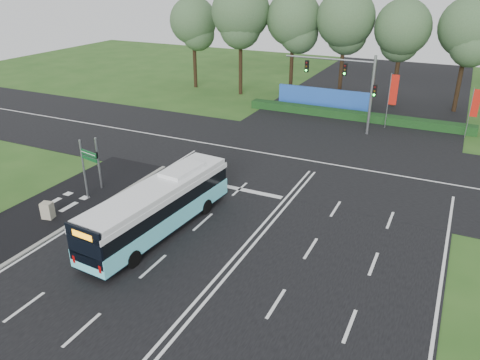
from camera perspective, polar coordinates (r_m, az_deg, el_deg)
name	(u,v)px	position (r m, az deg, el deg)	size (l,w,h in m)	color
ground	(254,235)	(26.38, 1.73, -6.74)	(120.00, 120.00, 0.00)	#29521B
road_main	(254,235)	(26.37, 1.73, -6.70)	(20.00, 120.00, 0.04)	black
road_cross	(318,162)	(36.55, 9.43, 2.15)	(120.00, 14.00, 0.05)	black
bike_path	(48,212)	(31.03, -22.35, -3.62)	(5.00, 18.00, 0.06)	black
kerb_strip	(78,220)	(29.40, -19.15, -4.60)	(0.25, 18.00, 0.12)	gray
city_bus	(159,207)	(26.35, -9.87, -3.26)	(3.07, 10.95, 3.10)	#69E4F4
pedestrian_signal	(98,162)	(32.33, -16.95, 2.15)	(0.32, 0.43, 3.64)	gray
street_sign	(86,164)	(30.72, -18.26, 1.91)	(1.54, 0.40, 4.02)	gray
utility_cabinet	(48,211)	(30.01, -22.41, -3.49)	(0.64, 0.53, 1.07)	#ACA28B
banner_flag_mid	(392,93)	(45.33, 18.05, 10.01)	(0.76, 0.08, 5.14)	gray
banner_flag_right	(474,106)	(45.21, 26.63, 8.06)	(0.66, 0.08, 4.47)	gray
traffic_light_gantry	(352,81)	(43.09, 13.50, 11.67)	(8.41, 0.28, 7.00)	gray
hedge	(355,116)	(47.96, 13.87, 7.60)	(22.00, 1.20, 0.80)	#123312
blue_hoarding	(324,99)	(51.02, 10.16, 9.73)	(10.00, 0.30, 2.20)	#2151B5
eucalyptus_row	(383,26)	(52.38, 17.00, 17.56)	(53.59, 9.40, 12.60)	black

